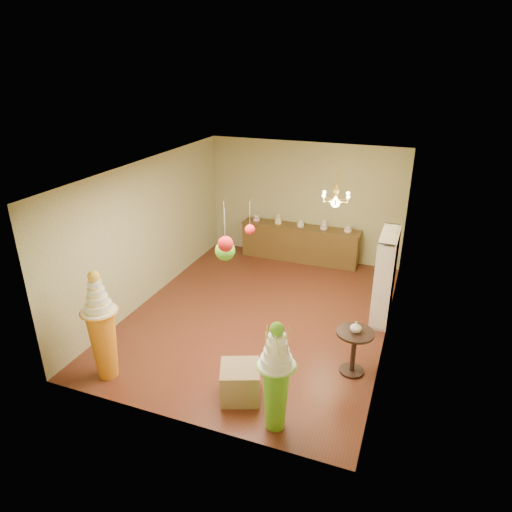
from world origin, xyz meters
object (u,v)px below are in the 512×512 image
(pedestal_orange, at_px, (103,335))
(sideboard, at_px, (300,243))
(pedestal_green, at_px, (276,384))
(round_table, at_px, (354,346))

(pedestal_orange, relative_size, sideboard, 0.63)
(pedestal_green, height_order, round_table, pedestal_green)
(sideboard, distance_m, round_table, 4.70)
(sideboard, bearing_deg, pedestal_green, -77.52)
(sideboard, xyz_separation_m, round_table, (2.10, -4.20, 0.03))
(pedestal_green, height_order, pedestal_orange, pedestal_orange)
(round_table, bearing_deg, pedestal_green, -116.68)
(pedestal_green, relative_size, pedestal_orange, 0.90)
(pedestal_orange, height_order, sideboard, pedestal_orange)
(pedestal_orange, xyz_separation_m, round_table, (3.77, 1.51, -0.26))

